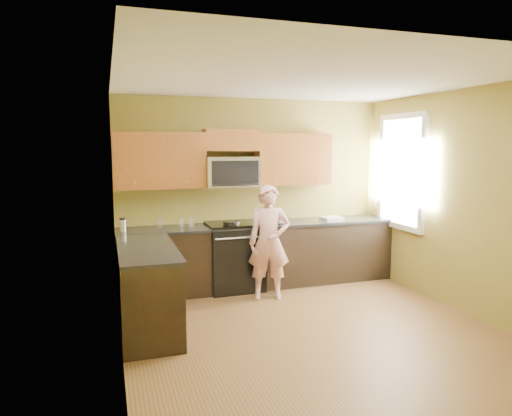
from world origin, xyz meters
name	(u,v)px	position (x,y,z in m)	size (l,w,h in m)	color
floor	(309,329)	(0.00, 0.00, 0.00)	(4.00, 4.00, 0.00)	brown
ceiling	(313,79)	(0.00, 0.00, 2.70)	(4.00, 4.00, 0.00)	white
wall_back	(254,191)	(0.00, 2.00, 1.35)	(4.00, 4.00, 0.00)	olive
wall_front	(439,247)	(0.00, -2.00, 1.35)	(4.00, 4.00, 0.00)	olive
wall_left	(117,218)	(-2.00, 0.00, 1.35)	(4.00, 4.00, 0.00)	olive
wall_right	(462,202)	(2.00, 0.00, 1.35)	(4.00, 4.00, 0.00)	olive
cabinet_back_run	(261,256)	(0.00, 1.70, 0.44)	(4.00, 0.60, 0.88)	black
cabinet_left_run	(147,289)	(-1.70, 0.60, 0.44)	(0.60, 1.60, 0.88)	black
countertop_back	(261,225)	(0.00, 1.69, 0.90)	(4.00, 0.62, 0.04)	black
countertop_left	(147,249)	(-1.69, 0.60, 0.90)	(0.62, 1.60, 0.04)	black
stove	(234,256)	(-0.40, 1.68, 0.47)	(0.76, 0.65, 0.95)	black
microwave	(232,187)	(-0.40, 1.80, 1.45)	(0.76, 0.40, 0.42)	silver
upper_cab_left	(160,188)	(-1.39, 1.83, 1.45)	(1.22, 0.33, 0.75)	brown
upper_cab_right	(292,185)	(0.54, 1.83, 1.45)	(1.12, 0.33, 0.75)	brown
upper_cab_over_mw	(231,140)	(-0.40, 1.83, 2.10)	(0.76, 0.33, 0.30)	brown
window	(402,172)	(1.98, 1.20, 1.65)	(0.06, 1.06, 1.66)	white
woman	(269,242)	(-0.07, 1.15, 0.76)	(0.55, 0.36, 1.51)	#EB7579
frying_pan	(231,225)	(-0.48, 1.54, 0.95)	(0.23, 0.41, 0.05)	black
butter_tub	(282,223)	(0.30, 1.63, 0.92)	(0.11, 0.11, 0.08)	#F8ED41
toast_slice	(263,223)	(0.03, 1.67, 0.93)	(0.11, 0.11, 0.01)	#B27F47
napkin_a	(281,222)	(0.25, 1.54, 0.95)	(0.11, 0.12, 0.06)	silver
napkin_b	(282,222)	(0.27, 1.55, 0.95)	(0.12, 0.13, 0.07)	silver
dish_towel	(332,219)	(1.10, 1.63, 0.95)	(0.30, 0.24, 0.05)	white
travel_mug	(123,231)	(-1.90, 1.64, 0.92)	(0.08, 0.08, 0.18)	silver
glass_a	(182,222)	(-1.12, 1.79, 0.98)	(0.07, 0.07, 0.12)	silver
glass_b	(160,223)	(-1.41, 1.81, 0.98)	(0.07, 0.07, 0.12)	silver
glass_c	(191,222)	(-0.99, 1.76, 0.98)	(0.07, 0.07, 0.12)	silver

